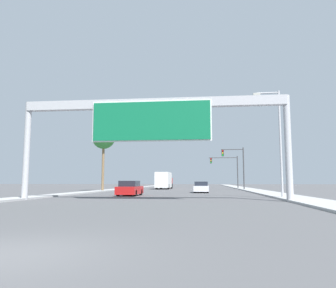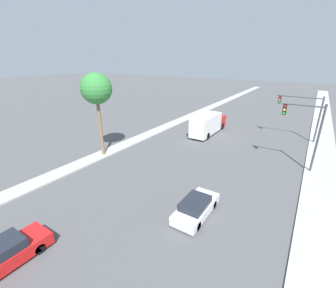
% 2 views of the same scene
% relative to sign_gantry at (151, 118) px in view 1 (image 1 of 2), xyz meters
% --- Properties ---
extents(ground_plane, '(300.00, 300.00, 0.00)m').
position_rel_sign_gantry_xyz_m(ground_plane, '(0.00, -17.88, -6.17)').
color(ground_plane, '#515154').
extents(sidewalk_right, '(3.00, 120.00, 0.15)m').
position_rel_sign_gantry_xyz_m(sidewalk_right, '(11.25, 42.12, -6.10)').
color(sidewalk_right, '#A9A9A9').
rests_on(sidewalk_right, ground).
extents(median_strip_left, '(2.00, 120.00, 0.15)m').
position_rel_sign_gantry_xyz_m(median_strip_left, '(-10.75, 42.12, -6.10)').
color(median_strip_left, '#A9A9A9').
rests_on(median_strip_left, ground).
extents(sign_gantry, '(20.38, 0.73, 7.70)m').
position_rel_sign_gantry_xyz_m(sign_gantry, '(0.00, 0.00, 0.00)').
color(sign_gantry, '#B2B2B7').
rests_on(sign_gantry, ground).
extents(car_near_left, '(1.90, 4.53, 1.48)m').
position_rel_sign_gantry_xyz_m(car_near_left, '(-3.50, 8.22, -5.47)').
color(car_near_left, red).
rests_on(car_near_left, ground).
extents(car_mid_left, '(1.84, 4.52, 1.39)m').
position_rel_sign_gantry_xyz_m(car_mid_left, '(3.50, 17.80, -5.51)').
color(car_mid_left, silver).
rests_on(car_mid_left, ground).
extents(truck_box_primary, '(2.37, 8.88, 3.03)m').
position_rel_sign_gantry_xyz_m(truck_box_primary, '(-3.50, 36.01, -4.62)').
color(truck_box_primary, red).
rests_on(truck_box_primary, ground).
extents(traffic_light_near_intersection, '(3.71, 0.32, 6.91)m').
position_rel_sign_gantry_xyz_m(traffic_light_near_intersection, '(9.18, 30.11, -1.61)').
color(traffic_light_near_intersection, '#3D3D3F').
rests_on(traffic_light_near_intersection, ground).
extents(traffic_light_mid_block, '(5.59, 0.32, 6.27)m').
position_rel_sign_gantry_xyz_m(traffic_light_mid_block, '(8.44, 40.11, -1.85)').
color(traffic_light_mid_block, '#3D3D3F').
rests_on(traffic_light_mid_block, ground).
extents(palm_tree_background, '(3.36, 3.36, 9.45)m').
position_rel_sign_gantry_xyz_m(palm_tree_background, '(-10.59, 21.68, 1.50)').
color(palm_tree_background, brown).
rests_on(palm_tree_background, ground).
extents(street_lamp_right, '(2.23, 0.28, 9.16)m').
position_rel_sign_gantry_xyz_m(street_lamp_right, '(10.11, 4.19, -0.86)').
color(street_lamp_right, '#B2B2B7').
rests_on(street_lamp_right, ground).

